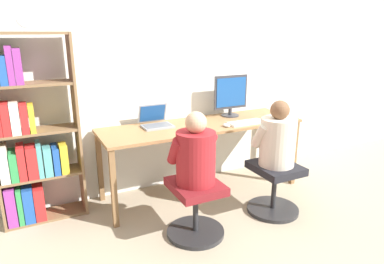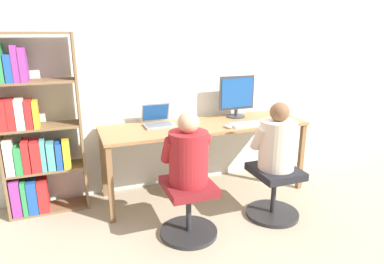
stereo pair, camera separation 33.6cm
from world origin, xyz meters
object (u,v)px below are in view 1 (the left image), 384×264
(office_chair_left, at_px, (274,186))
(person_at_laptop, at_px, (196,154))
(office_chair_right, at_px, (196,206))
(desktop_monitor, at_px, (231,96))
(laptop, at_px, (156,122))
(bookshelf, at_px, (27,142))
(person_at_monitor, at_px, (277,138))
(keyboard, at_px, (246,122))
(desk_clock, at_px, (26,19))

(office_chair_left, distance_m, person_at_laptop, 0.99)
(office_chair_right, relative_size, person_at_laptop, 0.82)
(desktop_monitor, distance_m, laptop, 0.95)
(person_at_laptop, bearing_deg, office_chair_right, -90.00)
(desktop_monitor, distance_m, person_at_laptop, 1.29)
(office_chair_left, height_order, bookshelf, bookshelf)
(office_chair_left, height_order, person_at_laptop, person_at_laptop)
(person_at_monitor, bearing_deg, keyboard, 90.12)
(office_chair_left, distance_m, person_at_monitor, 0.48)
(office_chair_left, bearing_deg, laptop, 137.06)
(desktop_monitor, height_order, laptop, desktop_monitor)
(bookshelf, distance_m, desk_clock, 1.05)
(laptop, xyz_separation_m, keyboard, (0.90, -0.33, -0.03))
(desk_clock, bearing_deg, person_at_laptop, -36.26)
(desktop_monitor, xyz_separation_m, office_chair_right, (-0.90, -0.89, -0.74))
(person_at_monitor, distance_m, person_at_laptop, 0.87)
(office_chair_left, bearing_deg, person_at_monitor, 90.00)
(desktop_monitor, xyz_separation_m, office_chair_left, (-0.03, -0.87, -0.74))
(desktop_monitor, height_order, person_at_laptop, desktop_monitor)
(person_at_laptop, bearing_deg, bookshelf, 144.61)
(person_at_monitor, bearing_deg, bookshelf, 157.77)
(office_chair_left, bearing_deg, bookshelf, 157.66)
(bookshelf, relative_size, desk_clock, 9.57)
(office_chair_right, xyz_separation_m, person_at_laptop, (0.00, 0.00, 0.48))
(desktop_monitor, bearing_deg, keyboard, -94.77)
(person_at_monitor, bearing_deg, desktop_monitor, 88.05)
(laptop, relative_size, keyboard, 0.75)
(office_chair_right, distance_m, person_at_laptop, 0.48)
(desktop_monitor, height_order, person_at_monitor, desktop_monitor)
(desktop_monitor, distance_m, bookshelf, 2.15)
(keyboard, relative_size, office_chair_right, 0.80)
(person_at_laptop, distance_m, desk_clock, 1.75)
(keyboard, bearing_deg, office_chair_right, -149.02)
(office_chair_left, xyz_separation_m, desk_clock, (-1.99, 0.81, 1.54))
(desktop_monitor, distance_m, office_chair_left, 1.15)
(laptop, relative_size, office_chair_left, 0.60)
(keyboard, distance_m, desk_clock, 2.26)
(office_chair_right, bearing_deg, person_at_laptop, 90.00)
(office_chair_left, bearing_deg, desk_clock, 157.91)
(office_chair_right, bearing_deg, desktop_monitor, 44.65)
(office_chair_right, bearing_deg, bookshelf, 144.47)
(desktop_monitor, bearing_deg, person_at_monitor, -91.95)
(desktop_monitor, height_order, office_chair_right, desktop_monitor)
(keyboard, height_order, person_at_laptop, person_at_laptop)
(office_chair_left, height_order, person_at_monitor, person_at_monitor)
(laptop, relative_size, desk_clock, 1.70)
(keyboard, bearing_deg, laptop, 159.82)
(keyboard, relative_size, desk_clock, 2.26)
(office_chair_right, xyz_separation_m, bookshelf, (-1.24, 0.88, 0.50))
(office_chair_left, distance_m, desk_clock, 2.64)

